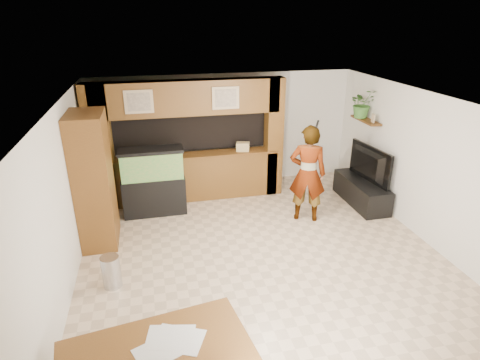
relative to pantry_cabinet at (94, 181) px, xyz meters
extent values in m
plane|color=#C8AB8B|center=(2.70, -1.05, -1.17)|extent=(6.50, 6.50, 0.00)
plane|color=white|center=(2.70, -1.05, 1.43)|extent=(6.50, 6.50, 0.00)
plane|color=silver|center=(2.70, 2.20, 0.13)|extent=(6.00, 0.00, 6.00)
plane|color=silver|center=(-0.30, -1.05, 0.13)|extent=(0.00, 6.50, 6.50)
plane|color=silver|center=(5.70, -1.05, 0.13)|extent=(0.00, 6.50, 6.50)
cube|color=brown|center=(1.80, 1.40, -0.67)|extent=(3.80, 0.35, 1.00)
cube|color=brown|center=(1.80, 1.40, -0.15)|extent=(3.80, 0.43, 0.04)
cube|color=brown|center=(1.80, 1.40, 1.08)|extent=(3.80, 0.35, 0.70)
cube|color=brown|center=(0.00, 1.40, 0.13)|extent=(0.50, 0.35, 2.60)
cube|color=brown|center=(3.65, 1.40, 0.13)|extent=(0.35, 0.35, 2.60)
cube|color=black|center=(1.80, 1.95, 0.28)|extent=(4.20, 0.45, 0.85)
cube|color=tan|center=(0.85, 1.20, 1.08)|extent=(0.55, 0.03, 0.45)
cube|color=tan|center=(0.85, 1.18, 1.08)|extent=(0.43, 0.01, 0.35)
cube|color=tan|center=(2.55, 1.20, 1.08)|extent=(0.55, 0.03, 0.45)
cube|color=tan|center=(2.55, 1.18, 1.08)|extent=(0.43, 0.01, 0.35)
cylinder|color=black|center=(-0.27, -0.05, 0.73)|extent=(0.04, 0.25, 0.25)
cylinder|color=white|center=(-0.24, -0.05, 0.73)|extent=(0.01, 0.21, 0.21)
cube|color=brown|center=(5.55, 0.90, 0.53)|extent=(0.25, 0.90, 0.04)
cube|color=brown|center=(0.00, 0.00, 0.00)|extent=(0.59, 0.96, 2.35)
cylinder|color=#B2B2B7|center=(0.27, -1.42, -0.92)|extent=(0.28, 0.28, 0.51)
cube|color=black|center=(0.99, 0.90, -0.78)|extent=(1.25, 0.47, 0.78)
cube|color=#36884C|center=(0.99, 0.90, -0.12)|extent=(1.20, 0.44, 0.54)
cube|color=black|center=(0.99, 0.90, 0.18)|extent=(1.25, 0.47, 0.06)
cube|color=black|center=(5.35, 0.38, -0.91)|extent=(0.57, 1.56, 0.52)
imported|color=black|center=(5.35, 0.38, -0.28)|extent=(0.33, 1.30, 0.74)
cube|color=tan|center=(5.55, 0.62, 0.63)|extent=(0.05, 0.14, 0.18)
imported|color=#3B6E2C|center=(5.52, 1.06, 0.86)|extent=(0.56, 0.49, 0.62)
imported|color=#9D7F56|center=(3.90, -0.03, -0.21)|extent=(0.82, 0.69, 1.93)
cylinder|color=black|center=(3.95, -0.19, 0.80)|extent=(0.04, 0.11, 0.17)
cube|color=silver|center=(0.93, -3.55, -0.50)|extent=(0.59, 0.51, 0.01)
cube|color=silver|center=(1.12, -3.44, -0.50)|extent=(0.62, 0.55, 0.01)
cube|color=silver|center=(1.04, -3.39, -0.50)|extent=(0.56, 0.46, 0.01)
cube|color=tan|center=(2.95, 1.40, -0.04)|extent=(0.32, 0.26, 0.19)
camera|label=1|loc=(1.03, -6.72, 2.65)|focal=30.00mm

